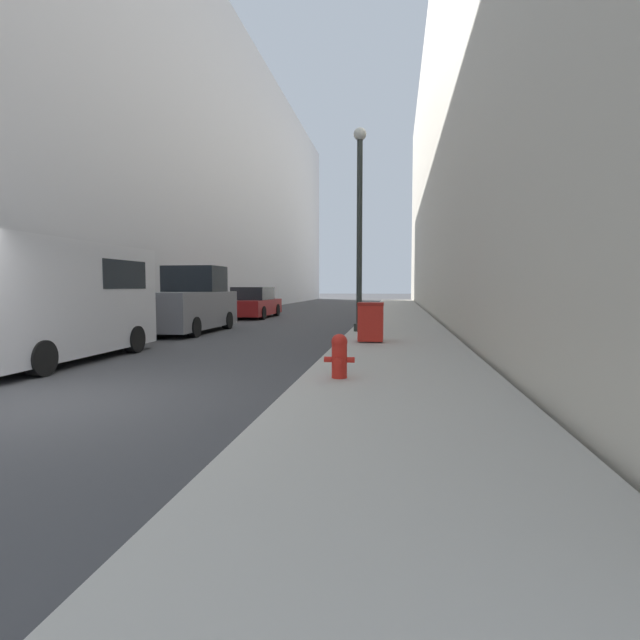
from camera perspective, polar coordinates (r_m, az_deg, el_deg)
The scene contains 10 objects.
ground_plane at distance 7.71m, azimuth -31.70°, elevation -8.51°, with size 200.00×200.00×0.00m, color #424244.
sidewalk_right at distance 23.77m, azimuth 8.90°, elevation 0.18°, with size 3.22×60.00×0.12m.
building_left_glass at distance 36.06m, azimuth -17.68°, elevation 15.37°, with size 12.00×60.00×17.73m.
building_right_stone at distance 33.64m, azimuth 22.93°, elevation 17.44°, with size 12.00×60.00×19.27m.
fire_hydrant at distance 7.91m, azimuth 2.23°, elevation -4.00°, with size 0.48×0.37×0.70m.
trash_bin at distance 13.11m, azimuth 5.82°, elevation -0.17°, with size 0.66×0.69×1.03m.
lamppost at distance 16.19m, azimuth 4.53°, elevation 11.10°, with size 0.41×0.41×6.43m.
white_van at distance 11.82m, azimuth -28.10°, elevation 2.35°, with size 2.13×5.10×2.47m.
pickup_truck at distance 17.67m, azimuth -14.95°, elevation 1.73°, with size 2.13×4.93×2.28m.
parked_sedan_near at distance 25.24m, azimuth -7.62°, elevation 1.87°, with size 1.92×4.70×1.53m.
Camera 1 is at (4.93, -5.72, 1.58)m, focal length 28.00 mm.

